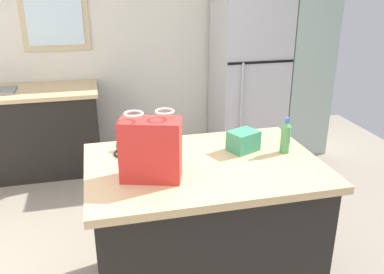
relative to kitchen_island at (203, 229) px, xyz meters
name	(u,v)px	position (x,y,z in m)	size (l,w,h in m)	color
back_wall	(117,37)	(-0.30, 2.53, 0.86)	(4.98, 0.13, 2.64)	silver
kitchen_island	(203,229)	(0.00, 0.00, 0.00)	(1.38, 0.94, 0.92)	black
refrigerator	(248,76)	(1.09, 2.12, 0.44)	(0.73, 0.71, 1.82)	#B7B7BC
tall_cabinet	(301,64)	(1.73, 2.12, 0.54)	(0.51, 0.63, 2.02)	#9EB2A8
sink_counter	(24,132)	(-1.34, 2.14, -0.01)	(1.53, 0.67, 1.07)	black
shopping_bag	(151,149)	(-0.33, -0.12, 0.63)	(0.35, 0.25, 0.38)	red
small_box	(243,141)	(0.29, 0.12, 0.52)	(0.18, 0.14, 0.13)	#388E66
bottle	(285,137)	(0.53, 0.03, 0.56)	(0.06, 0.06, 0.23)	#4C9956
ear_defenders	(126,151)	(-0.44, 0.24, 0.48)	(0.20, 0.20, 0.06)	black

